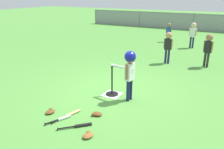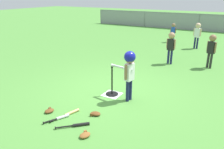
{
  "view_description": "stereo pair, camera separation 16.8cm",
  "coord_description": "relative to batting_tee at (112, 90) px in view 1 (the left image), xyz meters",
  "views": [
    {
      "loc": [
        2.6,
        -4.98,
        2.48
      ],
      "look_at": [
        0.07,
        -0.26,
        0.55
      ],
      "focal_mm": 36.36,
      "sensor_mm": 36.0,
      "label": 1
    },
    {
      "loc": [
        2.74,
        -4.89,
        2.48
      ],
      "look_at": [
        0.07,
        -0.26,
        0.55
      ],
      "focal_mm": 36.36,
      "sensor_mm": 36.0,
      "label": 2
    }
  ],
  "objects": [
    {
      "name": "fielder_deep_right",
      "position": [
        0.84,
        6.42,
        0.64
      ],
      "size": [
        0.35,
        0.24,
        1.19
      ],
      "color": "#191E4C",
      "rests_on": "ground_plane"
    },
    {
      "name": "glove_by_plate",
      "position": [
        -0.73,
        -1.5,
        -0.09
      ],
      "size": [
        0.19,
        0.24,
        0.07
      ],
      "color": "brown",
      "rests_on": "ground_plane"
    },
    {
      "name": "spare_bat_silver",
      "position": [
        -0.33,
        -1.59,
        -0.1
      ],
      "size": [
        0.29,
        0.53,
        0.06
      ],
      "color": "silver",
      "rests_on": "ground_plane"
    },
    {
      "name": "spare_bat_wood",
      "position": [
        -0.28,
        -1.37,
        -0.1
      ],
      "size": [
        0.24,
        0.71,
        0.06
      ],
      "color": "#DBB266",
      "rests_on": "ground_plane"
    },
    {
      "name": "batter_child",
      "position": [
        0.51,
        -0.08,
        0.75
      ],
      "size": [
        0.64,
        0.35,
        1.24
      ],
      "color": "#191E4C",
      "rests_on": "ground_plane"
    },
    {
      "name": "fielder_near_right",
      "position": [
        1.83,
        3.6,
        0.63
      ],
      "size": [
        0.32,
        0.23,
        1.17
      ],
      "color": "#262626",
      "rests_on": "ground_plane"
    },
    {
      "name": "baseball_on_tee",
      "position": [
        0.0,
        0.0,
        0.67
      ],
      "size": [
        0.07,
        0.07,
        0.07
      ],
      "primitive_type": "sphere",
      "color": "white",
      "rests_on": "batting_tee"
    },
    {
      "name": "glove_near_bats",
      "position": [
        0.49,
        -1.83,
        -0.09
      ],
      "size": [
        0.21,
        0.25,
        0.07
      ],
      "color": "brown",
      "rests_on": "ground_plane"
    },
    {
      "name": "ground_plane",
      "position": [
        -0.07,
        0.26,
        -0.13
      ],
      "size": [
        60.0,
        60.0,
        0.0
      ],
      "primitive_type": "plane",
      "color": "#51933D"
    },
    {
      "name": "home_plate",
      "position": [
        -0.0,
        0.0,
        -0.12
      ],
      "size": [
        0.44,
        0.44,
        0.01
      ],
      "primitive_type": "cube",
      "color": "white",
      "rests_on": "ground_plane"
    },
    {
      "name": "fielder_near_left",
      "position": [
        0.49,
        3.4,
        0.62
      ],
      "size": [
        0.34,
        0.23,
        1.17
      ],
      "color": "#191E4C",
      "rests_on": "ground_plane"
    },
    {
      "name": "outfield_fence",
      "position": [
        -0.07,
        12.05,
        0.49
      ],
      "size": [
        16.06,
        0.06,
        1.15
      ],
      "color": "slate",
      "rests_on": "ground_plane"
    },
    {
      "name": "batting_tee",
      "position": [
        0.0,
        0.0,
        0.0
      ],
      "size": [
        0.32,
        0.32,
        0.76
      ],
      "color": "black",
      "rests_on": "ground_plane"
    },
    {
      "name": "glove_tossed_aside",
      "position": [
        0.22,
        -1.09,
        -0.09
      ],
      "size": [
        0.24,
        0.2,
        0.07
      ],
      "color": "brown",
      "rests_on": "ground_plane"
    },
    {
      "name": "fielder_deep_center",
      "position": [
        -0.53,
        7.34,
        0.51
      ],
      "size": [
        0.29,
        0.2,
        0.99
      ],
      "color": "#191E4C",
      "rests_on": "ground_plane"
    },
    {
      "name": "spare_bat_black",
      "position": [
        0.16,
        -1.63,
        -0.1
      ],
      "size": [
        0.52,
        0.51,
        0.06
      ],
      "color": "black",
      "rests_on": "ground_plane"
    }
  ]
}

